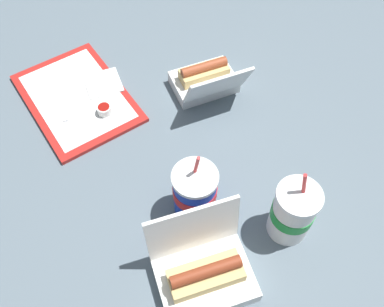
# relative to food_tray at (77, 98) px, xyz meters

# --- Properties ---
(ground_plane) EXTENTS (3.20, 3.20, 0.00)m
(ground_plane) POSITION_rel_food_tray_xyz_m (-0.31, -0.20, -0.01)
(ground_plane) COLOR slate
(food_tray) EXTENTS (0.40, 0.31, 0.01)m
(food_tray) POSITION_rel_food_tray_xyz_m (0.00, 0.00, 0.00)
(food_tray) COLOR red
(food_tray) RESTS_ON ground_plane
(ketchup_cup) EXTENTS (0.04, 0.04, 0.02)m
(ketchup_cup) POSITION_rel_food_tray_xyz_m (-0.09, -0.05, 0.02)
(ketchup_cup) COLOR white
(ketchup_cup) RESTS_ON food_tray
(napkin_stack) EXTENTS (0.11, 0.11, 0.00)m
(napkin_stack) POSITION_rel_food_tray_xyz_m (0.01, -0.09, 0.01)
(napkin_stack) COLOR white
(napkin_stack) RESTS_ON food_tray
(plastic_fork) EXTENTS (0.11, 0.03, 0.00)m
(plastic_fork) POSITION_rel_food_tray_xyz_m (-0.02, 0.04, 0.01)
(plastic_fork) COLOR white
(plastic_fork) RESTS_ON food_tray
(clamshell_hotdog_right) EXTENTS (0.19, 0.22, 0.18)m
(clamshell_hotdog_right) POSITION_rel_food_tray_xyz_m (-0.63, -0.09, 0.04)
(clamshell_hotdog_right) COLOR white
(clamshell_hotdog_right) RESTS_ON ground_plane
(clamshell_hotdog_front) EXTENTS (0.19, 0.19, 0.15)m
(clamshell_hotdog_front) POSITION_rel_food_tray_xyz_m (-0.13, -0.35, 0.03)
(clamshell_hotdog_front) COLOR white
(clamshell_hotdog_front) RESTS_ON ground_plane
(soda_cup_back) EXTENTS (0.10, 0.10, 0.22)m
(soda_cup_back) POSITION_rel_food_tray_xyz_m (-0.60, -0.32, 0.07)
(soda_cup_back) COLOR white
(soda_cup_back) RESTS_ON ground_plane
(soda_cup_front) EXTENTS (0.10, 0.10, 0.21)m
(soda_cup_front) POSITION_rel_food_tray_xyz_m (-0.46, -0.15, 0.07)
(soda_cup_front) COLOR #1938B7
(soda_cup_front) RESTS_ON ground_plane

